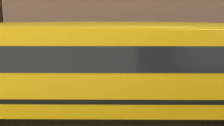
# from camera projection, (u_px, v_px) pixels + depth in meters

# --- Properties ---
(ground_plane) EXTENTS (400.00, 400.00, 0.00)m
(ground_plane) POSITION_uv_depth(u_px,v_px,m) (91.00, 100.00, 9.36)
(ground_plane) COLOR #54514F
(sidewalk_far) EXTENTS (120.00, 3.00, 0.01)m
(sidewalk_far) POSITION_uv_depth(u_px,v_px,m) (98.00, 63.00, 17.24)
(sidewalk_far) COLOR gray
(sidewalk_far) RESTS_ON ground_plane
(lane_centreline) EXTENTS (110.00, 0.16, 0.01)m
(lane_centreline) POSITION_uv_depth(u_px,v_px,m) (91.00, 100.00, 9.36)
(lane_centreline) COLOR silver
(lane_centreline) RESTS_ON ground_plane
(school_bus) EXTENTS (13.13, 3.32, 2.92)m
(school_bus) POSITION_uv_depth(u_px,v_px,m) (113.00, 63.00, 7.24)
(school_bus) COLOR yellow
(school_bus) RESTS_ON ground_plane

